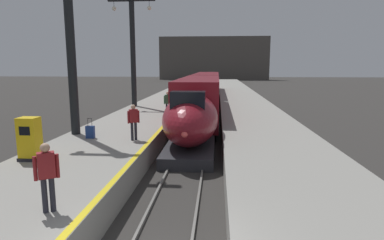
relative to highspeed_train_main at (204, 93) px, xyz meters
name	(u,v)px	position (x,y,z in m)	size (l,w,h in m)	color
platform_left	(161,108)	(-4.05, -1.04, -1.40)	(4.80, 110.00, 1.05)	gray
platform_right	(246,109)	(4.05, -1.04, -1.40)	(4.80, 110.00, 1.05)	gray
platform_left_safety_stripe	(185,103)	(-1.77, -1.04, -0.88)	(0.20, 107.80, 0.01)	yellow
rail_main_left	(197,109)	(-0.75, 1.71, -1.87)	(0.08, 110.00, 0.12)	slate
rail_main_right	(211,109)	(0.75, 1.71, -1.87)	(0.08, 110.00, 0.12)	slate
highspeed_train_main	(204,93)	(0.00, 0.00, 0.00)	(2.92, 37.80, 3.60)	maroon
station_column_mid	(69,21)	(-5.90, -15.74, 4.74)	(4.00, 0.68, 9.35)	black
station_column_far	(133,41)	(-5.90, -3.91, 4.64)	(4.00, 0.68, 9.17)	black
passenger_near_edge	(134,119)	(-2.54, -16.89, 0.11)	(0.51, 0.38, 1.69)	#23232D
passenger_mid_platform	(47,172)	(-2.63, -24.47, 0.11)	(0.50, 0.39, 1.69)	#23232D
passenger_far_waiting	(168,101)	(-2.13, -9.13, 0.11)	(0.53, 0.36, 1.69)	#23232D
rolling_suitcase	(90,132)	(-4.76, -16.65, -0.57)	(0.40, 0.22, 0.98)	navy
ticket_machine_yellow	(30,140)	(-5.55, -20.35, -0.14)	(0.76, 0.62, 1.60)	yellow
terminus_back_wall	(214,58)	(0.00, 76.21, 5.07)	(36.00, 2.00, 14.00)	#4C4742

